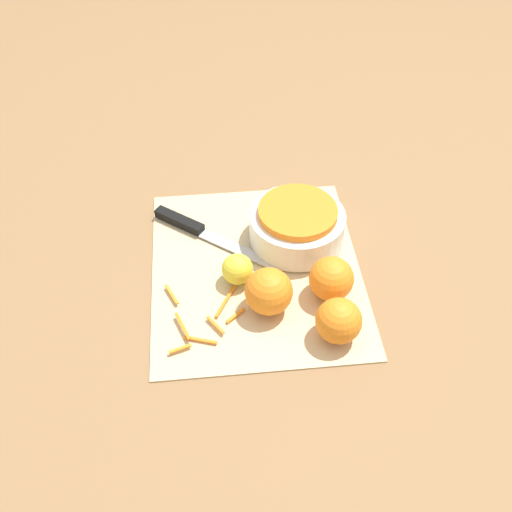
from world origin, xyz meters
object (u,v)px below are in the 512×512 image
orange_right (269,291)px  lemon (237,269)px  orange_left (331,279)px  knife (194,228)px  bowl_speckled (297,224)px  orange_back (339,321)px

orange_right → lemon: orange_right is taller
orange_left → knife: bearing=-128.7°
orange_left → bowl_speckled: bearing=-165.3°
lemon → orange_left: bearing=73.0°
bowl_speckled → orange_left: size_ratio=2.31×
orange_left → orange_back: orange_left is taller
bowl_speckled → orange_back: size_ratio=2.36×
bowl_speckled → lemon: bowl_speckled is taller
knife → orange_left: orange_left is taller
orange_back → lemon: 0.20m
knife → lemon: 0.15m
bowl_speckled → orange_back: orange_back is taller
orange_back → knife: bearing=-140.6°
bowl_speckled → orange_right: orange_right is taller
knife → bowl_speckled: bearing=25.5°
orange_right → orange_back: 0.12m
knife → orange_right: size_ratio=2.86×
orange_back → bowl_speckled: bearing=-172.1°
bowl_speckled → orange_right: size_ratio=2.20×
knife → lemon: bearing=-23.9°
orange_back → lemon: (-0.13, -0.15, -0.01)m
bowl_speckled → orange_left: bearing=14.7°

